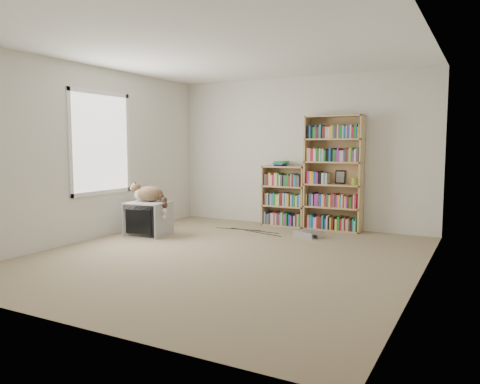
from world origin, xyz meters
The scene contains 17 objects.
floor centered at (0.00, 0.00, 0.00)m, with size 4.50×5.00×0.01m, color tan.
wall_back centered at (0.00, 2.50, 1.25)m, with size 4.50×0.02×2.50m, color silver.
wall_front centered at (0.00, -2.50, 1.25)m, with size 4.50×0.02×2.50m, color silver.
wall_left centered at (-2.25, 0.00, 1.25)m, with size 0.02×5.00×2.50m, color silver.
wall_right centered at (2.25, 0.00, 1.25)m, with size 0.02×5.00×2.50m, color silver.
ceiling centered at (0.00, 0.00, 2.50)m, with size 4.50×5.00×0.02m, color white.
window centered at (-2.24, 0.20, 1.40)m, with size 0.02×1.22×1.52m, color white.
crt_tv centered at (-1.72, 0.62, 0.25)m, with size 0.64×0.59×0.51m.
cat centered at (-1.70, 0.67, 0.59)m, with size 0.72×0.44×0.52m.
bookcase_tall centered at (0.63, 2.36, 0.87)m, with size 0.92×0.30×1.83m.
bookcase_short centered at (-0.21, 2.36, 0.47)m, with size 0.74×0.30×1.02m.
book_stack centered at (-0.26, 2.32, 1.06)m, with size 0.20×0.26×0.08m, color red.
green_mug centered at (0.98, 2.34, 0.80)m, with size 0.10×0.10×0.11m, color olive.
framed_print centered at (0.72, 2.44, 0.86)m, with size 0.16×0.01×0.22m, color black.
dvd_player centered at (0.48, 1.65, 0.04)m, with size 0.38×0.27×0.09m, color #BABABF.
wall_outlet centered at (-2.24, 0.96, 0.32)m, with size 0.01×0.08×0.13m, color silver.
floor_cables centered at (-0.14, 1.71, 0.00)m, with size 1.20×0.70×0.01m, color black, non-canonical shape.
Camera 1 is at (2.83, -4.93, 1.38)m, focal length 35.00 mm.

